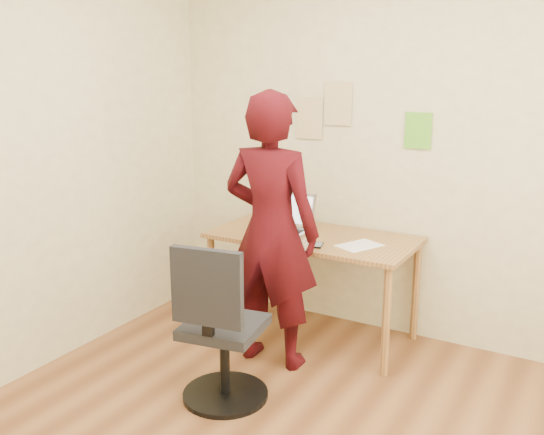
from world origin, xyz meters
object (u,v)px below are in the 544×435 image
Objects in this scene: phone at (318,245)px; office_chair at (219,336)px; person at (271,231)px; laptop at (286,223)px; desk at (313,247)px.

phone is 0.14× the size of office_chair.
office_chair is (-0.19, -0.85, -0.34)m from phone.
person is at bearing 81.74° from office_chair.
laptop is at bearing 132.31° from phone.
office_chair is (0.17, -1.08, -0.38)m from laptop.
phone is 0.35m from person.
laptop reaches higher than desk.
desk is 0.52m from person.
laptop is 0.43m from phone.
office_chair is at bearing -92.84° from desk.
desk is at bearing 77.67° from office_chair.
laptop is at bearing -74.68° from person.
phone is at bearing -33.48° from laptop.
phone is at bearing 68.04° from office_chair.
desk is at bearing 107.74° from phone.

